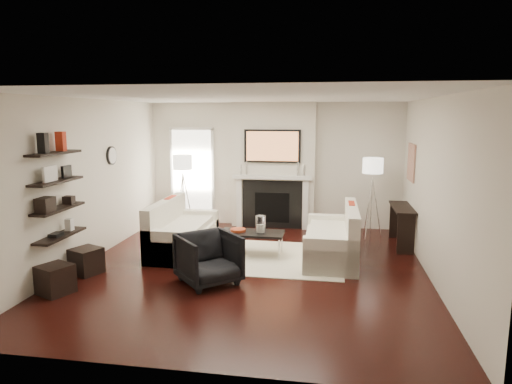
% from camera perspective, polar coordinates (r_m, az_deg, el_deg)
% --- Properties ---
extents(room_envelope, '(6.00, 6.00, 6.00)m').
position_cam_1_polar(room_envelope, '(7.07, -0.80, 0.79)').
color(room_envelope, black).
rests_on(room_envelope, ground).
extents(chimney_breast, '(1.80, 0.25, 2.70)m').
position_cam_1_polar(chimney_breast, '(9.89, 2.16, 3.32)').
color(chimney_breast, silver).
rests_on(chimney_breast, floor).
extents(fireplace_surround, '(1.30, 0.02, 1.04)m').
position_cam_1_polar(fireplace_surround, '(9.88, 2.03, -1.55)').
color(fireplace_surround, black).
rests_on(fireplace_surround, floor).
extents(firebox, '(0.75, 0.02, 0.65)m').
position_cam_1_polar(firebox, '(9.89, 2.02, -1.95)').
color(firebox, black).
rests_on(firebox, floor).
extents(mantel_pilaster_l, '(0.12, 0.08, 1.10)m').
position_cam_1_polar(mantel_pilaster_l, '(9.96, -2.10, -1.28)').
color(mantel_pilaster_l, white).
rests_on(mantel_pilaster_l, floor).
extents(mantel_pilaster_r, '(0.12, 0.08, 1.10)m').
position_cam_1_polar(mantel_pilaster_r, '(9.78, 6.20, -1.54)').
color(mantel_pilaster_r, white).
rests_on(mantel_pilaster_r, floor).
extents(mantel_shelf, '(1.70, 0.18, 0.07)m').
position_cam_1_polar(mantel_shelf, '(9.73, 2.01, 1.86)').
color(mantel_shelf, white).
rests_on(mantel_shelf, chimney_breast).
extents(tv_body, '(1.20, 0.06, 0.70)m').
position_cam_1_polar(tv_body, '(9.69, 2.06, 5.75)').
color(tv_body, black).
rests_on(tv_body, chimney_breast).
extents(tv_screen, '(1.10, 0.00, 0.62)m').
position_cam_1_polar(tv_screen, '(9.66, 2.03, 5.74)').
color(tv_screen, '#BF723F').
rests_on(tv_screen, tv_body).
extents(candlestick_l_tall, '(0.04, 0.04, 0.30)m').
position_cam_1_polar(candlestick_l_tall, '(9.80, -1.17, 3.01)').
color(candlestick_l_tall, silver).
rests_on(candlestick_l_tall, mantel_shelf).
extents(candlestick_l_short, '(0.04, 0.04, 0.24)m').
position_cam_1_polar(candlestick_l_short, '(9.83, -1.91, 2.85)').
color(candlestick_l_short, silver).
rests_on(candlestick_l_short, mantel_shelf).
extents(candlestick_r_tall, '(0.04, 0.04, 0.30)m').
position_cam_1_polar(candlestick_r_tall, '(9.66, 5.27, 2.88)').
color(candlestick_r_tall, silver).
rests_on(candlestick_r_tall, mantel_shelf).
extents(candlestick_r_short, '(0.04, 0.04, 0.24)m').
position_cam_1_polar(candlestick_r_short, '(9.66, 6.03, 2.68)').
color(candlestick_r_short, silver).
rests_on(candlestick_r_short, mantel_shelf).
extents(hallway_panel, '(0.90, 0.02, 2.10)m').
position_cam_1_polar(hallway_panel, '(10.42, -7.93, 1.90)').
color(hallway_panel, white).
rests_on(hallway_panel, floor).
extents(door_trim_l, '(0.06, 0.06, 2.16)m').
position_cam_1_polar(door_trim_l, '(10.55, -10.45, 1.93)').
color(door_trim_l, white).
rests_on(door_trim_l, floor).
extents(door_trim_r, '(0.06, 0.06, 2.16)m').
position_cam_1_polar(door_trim_r, '(10.27, -5.40, 1.84)').
color(door_trim_r, white).
rests_on(door_trim_r, floor).
extents(door_trim_top, '(1.02, 0.06, 0.06)m').
position_cam_1_polar(door_trim_top, '(10.31, -8.10, 7.84)').
color(door_trim_top, white).
rests_on(door_trim_top, wall_back).
extents(rug, '(2.60, 2.00, 0.01)m').
position_cam_1_polar(rug, '(7.96, 1.35, -8.15)').
color(rug, '#EEE3C3').
rests_on(rug, floor).
extents(loveseat_left_base, '(0.85, 1.80, 0.42)m').
position_cam_1_polar(loveseat_left_base, '(8.33, -9.04, -5.99)').
color(loveseat_left_base, '#EDE6D0').
rests_on(loveseat_left_base, floor).
extents(loveseat_left_back, '(0.18, 1.80, 0.80)m').
position_cam_1_polar(loveseat_left_back, '(8.36, -11.28, -3.76)').
color(loveseat_left_back, '#EDE6D0').
rests_on(loveseat_left_back, floor).
extents(loveseat_left_arm_n, '(0.85, 0.18, 0.60)m').
position_cam_1_polar(loveseat_left_arm_n, '(7.57, -11.00, -6.94)').
color(loveseat_left_arm_n, '#EDE6D0').
rests_on(loveseat_left_arm_n, floor).
extents(loveseat_left_arm_s, '(0.85, 0.18, 0.60)m').
position_cam_1_polar(loveseat_left_arm_s, '(9.05, -7.44, -4.10)').
color(loveseat_left_arm_s, '#EDE6D0').
rests_on(loveseat_left_arm_s, floor).
extents(loveseat_left_cushion, '(0.63, 1.44, 0.10)m').
position_cam_1_polar(loveseat_left_cushion, '(8.25, -8.76, -4.27)').
color(loveseat_left_cushion, '#EDE6D0').
rests_on(loveseat_left_cushion, loveseat_left_base).
extents(pillow_left_orange, '(0.10, 0.42, 0.42)m').
position_cam_1_polar(pillow_left_orange, '(8.59, -10.63, -1.99)').
color(pillow_left_orange, red).
rests_on(pillow_left_orange, loveseat_left_cushion).
extents(pillow_left_charcoal, '(0.10, 0.40, 0.40)m').
position_cam_1_polar(pillow_left_charcoal, '(8.04, -12.08, -2.90)').
color(pillow_left_charcoal, black).
rests_on(pillow_left_charcoal, loveseat_left_cushion).
extents(loveseat_right_base, '(0.85, 1.80, 0.42)m').
position_cam_1_polar(loveseat_right_base, '(7.89, 9.32, -6.88)').
color(loveseat_right_base, '#EDE6D0').
rests_on(loveseat_right_base, floor).
extents(loveseat_right_back, '(0.18, 1.80, 0.80)m').
position_cam_1_polar(loveseat_right_back, '(7.82, 11.85, -4.72)').
color(loveseat_right_back, '#EDE6D0').
rests_on(loveseat_right_back, floor).
extents(loveseat_right_arm_n, '(0.85, 0.18, 0.60)m').
position_cam_1_polar(loveseat_right_arm_n, '(7.09, 9.32, -8.03)').
color(loveseat_right_arm_n, '#EDE6D0').
rests_on(loveseat_right_arm_n, floor).
extents(loveseat_right_arm_s, '(0.85, 0.18, 0.60)m').
position_cam_1_polar(loveseat_right_arm_s, '(8.65, 9.36, -4.79)').
color(loveseat_right_arm_s, '#EDE6D0').
rests_on(loveseat_right_arm_s, floor).
extents(loveseat_right_cushion, '(0.63, 1.44, 0.10)m').
position_cam_1_polar(loveseat_right_cushion, '(7.82, 9.01, -5.04)').
color(loveseat_right_cushion, '#EDE6D0').
rests_on(loveseat_right_cushion, loveseat_right_base).
extents(pillow_right_orange, '(0.10, 0.42, 0.42)m').
position_cam_1_polar(pillow_right_orange, '(8.06, 11.82, -2.79)').
color(pillow_right_orange, red).
rests_on(pillow_right_orange, loveseat_right_cushion).
extents(pillow_right_charcoal, '(0.10, 0.40, 0.40)m').
position_cam_1_polar(pillow_right_charcoal, '(7.48, 11.99, -3.84)').
color(pillow_right_charcoal, black).
rests_on(pillow_right_charcoal, loveseat_right_cushion).
extents(coffee_table, '(1.10, 0.55, 0.04)m').
position_cam_1_polar(coffee_table, '(7.97, -0.49, -5.16)').
color(coffee_table, black).
rests_on(coffee_table, floor).
extents(coffee_leg_nw, '(0.02, 0.02, 0.38)m').
position_cam_1_polar(coffee_leg_nw, '(7.92, -4.35, -6.87)').
color(coffee_leg_nw, silver).
rests_on(coffee_leg_nw, floor).
extents(coffee_leg_ne, '(0.02, 0.02, 0.38)m').
position_cam_1_polar(coffee_leg_ne, '(7.75, 2.90, -7.22)').
color(coffee_leg_ne, silver).
rests_on(coffee_leg_ne, floor).
extents(coffee_leg_sw, '(0.02, 0.02, 0.38)m').
position_cam_1_polar(coffee_leg_sw, '(8.33, -3.63, -6.03)').
color(coffee_leg_sw, silver).
rests_on(coffee_leg_sw, floor).
extents(coffee_leg_se, '(0.02, 0.02, 0.38)m').
position_cam_1_polar(coffee_leg_se, '(8.17, 3.26, -6.34)').
color(coffee_leg_se, silver).
rests_on(coffee_leg_se, floor).
extents(hurricane_glass, '(0.18, 0.18, 0.31)m').
position_cam_1_polar(hurricane_glass, '(7.91, 0.58, -4.09)').
color(hurricane_glass, white).
rests_on(hurricane_glass, coffee_table).
extents(hurricane_candle, '(0.10, 0.10, 0.14)m').
position_cam_1_polar(hurricane_candle, '(7.92, 0.58, -4.55)').
color(hurricane_candle, white).
rests_on(hurricane_candle, coffee_table).
extents(copper_bowl, '(0.27, 0.27, 0.05)m').
position_cam_1_polar(copper_bowl, '(8.00, -2.26, -4.77)').
color(copper_bowl, '#C94521').
rests_on(copper_bowl, coffee_table).
extents(armchair, '(1.08, 1.07, 0.81)m').
position_cam_1_polar(armchair, '(6.72, -5.93, -8.00)').
color(armchair, black).
rests_on(armchair, floor).
extents(lamp_left_post, '(0.02, 0.02, 1.20)m').
position_cam_1_polar(lamp_left_post, '(9.85, -9.04, -1.23)').
color(lamp_left_post, silver).
rests_on(lamp_left_post, floor).
extents(lamp_left_shade, '(0.40, 0.40, 0.30)m').
position_cam_1_polar(lamp_left_shade, '(9.73, -9.17, 3.70)').
color(lamp_left_shade, white).
rests_on(lamp_left_shade, lamp_left_post).
extents(lamp_left_leg_a, '(0.25, 0.02, 1.23)m').
position_cam_1_polar(lamp_left_leg_a, '(9.82, -8.43, -1.25)').
color(lamp_left_leg_a, silver).
rests_on(lamp_left_leg_a, floor).
extents(lamp_left_leg_b, '(0.14, 0.22, 1.23)m').
position_cam_1_polar(lamp_left_leg_b, '(9.96, -9.17, -1.11)').
color(lamp_left_leg_b, silver).
rests_on(lamp_left_leg_b, floor).
extents(lamp_left_leg_c, '(0.14, 0.22, 1.23)m').
position_cam_1_polar(lamp_left_leg_c, '(9.78, -9.52, -1.32)').
color(lamp_left_leg_c, silver).
rests_on(lamp_left_leg_c, floor).
extents(lamp_right_post, '(0.02, 0.02, 1.20)m').
position_cam_1_polar(lamp_right_post, '(9.38, 14.19, -1.95)').
color(lamp_right_post, silver).
rests_on(lamp_right_post, floor).
extents(lamp_right_shade, '(0.40, 0.40, 0.30)m').
position_cam_1_polar(lamp_right_shade, '(9.25, 14.41, 3.22)').
color(lamp_right_shade, white).
rests_on(lamp_right_shade, lamp_right_post).
extents(lamp_right_leg_a, '(0.25, 0.02, 1.23)m').
position_cam_1_polar(lamp_right_leg_a, '(9.39, 14.86, -1.97)').
color(lamp_right_leg_a, silver).
rests_on(lamp_right_leg_a, floor).
extents(lamp_right_leg_b, '(0.14, 0.22, 1.23)m').
position_cam_1_polar(lamp_right_leg_b, '(9.47, 13.82, -1.83)').
color(lamp_right_leg_b, silver).
rests_on(lamp_right_leg_b, floor).
extents(lamp_right_leg_c, '(0.14, 0.22, 1.23)m').
position_cam_1_polar(lamp_right_leg_c, '(9.28, 13.90, -2.06)').
color(lamp_right_leg_c, silver).
rests_on(lamp_right_leg_c, floor).
extents(console_top, '(0.35, 1.20, 0.04)m').
position_cam_1_polar(console_top, '(8.91, 17.83, -1.87)').
color(console_top, black).
rests_on(console_top, floor).
extents(console_leg_n, '(0.30, 0.04, 0.71)m').
position_cam_1_polar(console_leg_n, '(8.46, 18.23, -5.10)').
color(console_leg_n, black).
rests_on(console_leg_n, floor).
extents(console_leg_s, '(0.30, 0.04, 0.71)m').
position_cam_1_polar(console_leg_s, '(9.52, 17.24, -3.43)').
color(console_leg_s, black).
rests_on(console_leg_s, floor).
extents(wall_art, '(0.03, 0.70, 0.70)m').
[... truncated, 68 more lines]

